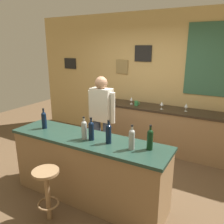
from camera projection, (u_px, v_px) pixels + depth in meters
ground_plane at (103, 183)px, 3.63m from camera, size 10.00×10.00×0.00m
back_wall at (152, 79)px, 4.92m from camera, size 6.00×0.09×2.80m
bar_counter at (88, 168)px, 3.17m from camera, size 2.26×0.60×0.92m
side_counter at (161, 129)px, 4.70m from camera, size 2.54×0.56×0.90m
bartender at (102, 116)px, 3.92m from camera, size 0.52×0.21×1.62m
bar_stool at (47, 187)px, 2.75m from camera, size 0.32×0.32×0.68m
wine_bottle_a at (44, 119)px, 3.36m from camera, size 0.07×0.07×0.31m
wine_bottle_b at (84, 129)px, 2.97m from camera, size 0.07×0.07×0.31m
wine_bottle_c at (91, 130)px, 2.94m from camera, size 0.07×0.07×0.31m
wine_bottle_d at (109, 133)px, 2.84m from camera, size 0.07×0.07×0.31m
wine_bottle_e at (132, 139)px, 2.66m from camera, size 0.07×0.07×0.31m
wine_bottle_f at (150, 139)px, 2.66m from camera, size 0.07×0.07×0.31m
wine_glass_a at (131, 99)px, 4.86m from camera, size 0.07×0.07×0.16m
wine_glass_b at (162, 104)px, 4.46m from camera, size 0.07×0.07×0.16m
wine_glass_c at (186, 106)px, 4.31m from camera, size 0.07×0.07×0.16m
coffee_mug at (136, 103)px, 4.76m from camera, size 0.12×0.08×0.09m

